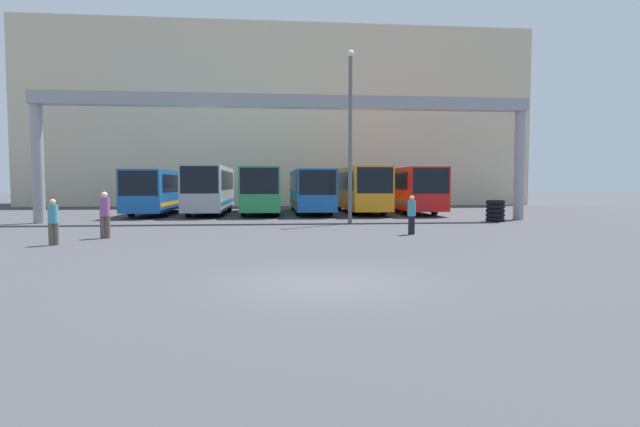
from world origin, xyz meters
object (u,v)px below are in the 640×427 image
Objects in this scene: bus_slot_1 at (210,187)px; tire_stack at (495,211)px; pedestrian_near_right at (105,214)px; pedestrian_mid_left at (412,214)px; bus_slot_2 at (261,188)px; bus_slot_4 at (359,187)px; bus_slot_5 at (406,187)px; lamp_post at (350,131)px; bus_slot_3 at (310,189)px; pedestrian_mid_right at (53,221)px; bus_slot_0 at (159,189)px.

bus_slot_1 is 9.09× the size of tire_stack.
pedestrian_near_right reaches higher than pedestrian_mid_left.
bus_slot_1 reaches higher than bus_slot_2.
pedestrian_mid_left is at bearing -135.95° from tire_stack.
bus_slot_1 is at bearing -179.48° from bus_slot_4.
bus_slot_2 is 16.29m from pedestrian_mid_left.
bus_slot_5 is 1.30× the size of lamp_post.
pedestrian_near_right is at bearing -160.61° from tire_stack.
bus_slot_3 is 7.40× the size of pedestrian_mid_right.
bus_slot_0 is 22.11m from tire_stack.
bus_slot_2 is at bearing -3.24° from bus_slot_0.
bus_slot_2 is at bearing 147.22° from tire_stack.
pedestrian_near_right is at bearing -129.37° from bus_slot_4.
bus_slot_3 is at bearing 37.48° from pedestrian_mid_right.
bus_slot_4 is 6.95× the size of pedestrian_mid_right.
bus_slot_3 is 20.77m from pedestrian_mid_right.
bus_slot_2 is 16.20m from pedestrian_near_right.
bus_slot_1 reaches higher than bus_slot_4.
bus_slot_2 is 5.64× the size of pedestrian_near_right.
bus_slot_2 is 1.13× the size of lamp_post.
bus_slot_1 is at bearing 131.21° from lamp_post.
bus_slot_5 is at bearing 1.73° from bus_slot_1.
bus_slot_3 is 13.44m from tire_stack.
bus_slot_4 is 20.17m from pedestrian_near_right.
bus_slot_1 is 6.83× the size of pedestrian_mid_right.
bus_slot_5 reaches higher than bus_slot_0.
lamp_post is at bearing -119.88° from bus_slot_5.
bus_slot_1 is at bearing -178.27° from bus_slot_5.
tire_stack is at bearing -55.60° from bus_slot_4.
bus_slot_3 is at bearing 97.49° from lamp_post.
bus_slot_0 is 6.76× the size of pedestrian_mid_left.
bus_slot_0 is 15.60m from lamp_post.
pedestrian_mid_left is at bearing -91.94° from bus_slot_4.
bus_slot_1 reaches higher than pedestrian_mid_right.
tire_stack is at bearing -27.89° from bus_slot_1.
bus_slot_3 is 10.57m from lamp_post.
bus_slot_5 is (17.62, 0.38, 0.12)m from bus_slot_0.
pedestrian_mid_right is at bearing -89.18° from bus_slot_0.
bus_slot_3 is 1.00× the size of bus_slot_5.
bus_slot_5 is (7.05, -0.03, 0.08)m from bus_slot_3.
lamp_post is at bearing -48.79° from bus_slot_1.
bus_slot_5 is 25.01m from pedestrian_mid_right.
bus_slot_5 reaches higher than pedestrian_near_right.
pedestrian_mid_right is (-6.80, -17.19, -0.97)m from bus_slot_2.
bus_slot_2 is 0.86× the size of bus_slot_3.
bus_slot_3 is at bearing 2.24° from bus_slot_0.
bus_slot_3 is at bearing -116.45° from pedestrian_mid_left.
pedestrian_mid_right is at bearing -111.57° from bus_slot_2.
bus_slot_5 is (10.57, 0.78, 0.01)m from bus_slot_2.
pedestrian_mid_left is 7.18m from lamp_post.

